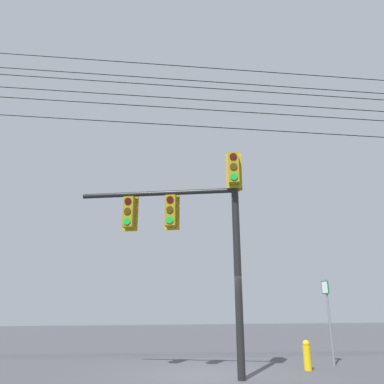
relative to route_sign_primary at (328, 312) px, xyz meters
The scene contains 5 objects.
ground_plane 4.60m from the route_sign_primary, behind, with size 60.00×60.00×0.00m, color #47474C.
signal_mast_assembly 5.39m from the route_sign_primary, 163.98° to the right, with size 4.58×2.11×5.98m.
route_sign_primary is the anchor object (origin of this frame).
fire_hydrant 1.78m from the route_sign_primary, 153.31° to the right, with size 0.22×0.30×0.81m.
overhead_wire_span 7.04m from the route_sign_primary, 143.35° to the right, with size 26.00×3.42×2.65m.
Camera 1 is at (-2.63, -10.35, 1.71)m, focal length 34.25 mm.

